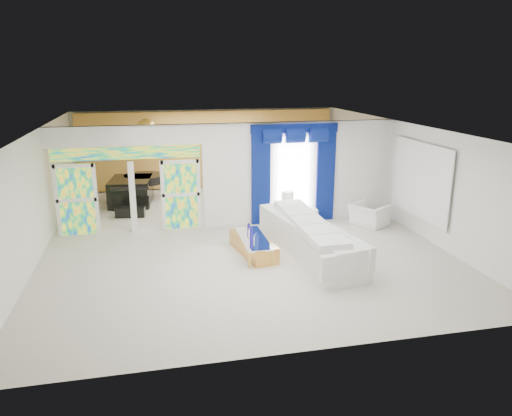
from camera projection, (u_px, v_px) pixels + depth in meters
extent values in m
plane|color=#B7AF9E|center=(236.00, 235.00, 13.60)|extent=(12.00, 12.00, 0.00)
cube|color=white|center=(301.00, 172.00, 14.57)|extent=(5.70, 0.18, 3.00)
cube|color=white|center=(125.00, 136.00, 13.20)|extent=(4.30, 0.18, 0.55)
cube|color=#994C3F|center=(77.00, 200.00, 13.38)|extent=(0.95, 0.04, 2.00)
cube|color=#994C3F|center=(181.00, 194.00, 13.97)|extent=(0.95, 0.04, 2.00)
cube|color=#994C3F|center=(127.00, 153.00, 13.33)|extent=(4.00, 0.05, 0.35)
cube|color=white|center=(293.00, 175.00, 14.44)|extent=(1.00, 0.02, 2.30)
cube|color=#07044C|center=(261.00, 178.00, 14.22)|extent=(0.55, 0.10, 2.80)
cube|color=#07044C|center=(326.00, 175.00, 14.63)|extent=(0.55, 0.10, 2.80)
cube|color=#07044C|center=(295.00, 128.00, 14.03)|extent=(2.60, 0.12, 0.25)
cube|color=white|center=(421.00, 180.00, 13.25)|extent=(0.04, 2.70, 1.90)
cube|color=#BC7F2D|center=(209.00, 149.00, 18.73)|extent=(9.70, 0.12, 2.90)
cube|color=white|center=(309.00, 239.00, 12.10)|extent=(1.60, 4.26, 0.79)
cube|color=gold|center=(253.00, 246.00, 12.16)|extent=(0.92, 1.92, 0.41)
cube|color=silver|center=(297.00, 216.00, 14.66)|extent=(1.26, 0.52, 0.41)
cylinder|color=white|center=(287.00, 201.00, 14.46)|extent=(0.36, 0.36, 0.58)
imported|color=white|center=(369.00, 215.00, 14.35)|extent=(1.26, 1.30, 0.65)
cube|color=black|center=(131.00, 191.00, 16.67)|extent=(1.52, 1.88, 0.88)
cube|color=black|center=(130.00, 212.00, 15.25)|extent=(0.94, 0.46, 0.30)
cube|color=tan|center=(80.00, 210.00, 14.56)|extent=(0.66, 0.62, 0.81)
sphere|color=gold|center=(146.00, 128.00, 15.59)|extent=(0.60, 0.60, 0.60)
cylinder|color=white|center=(250.00, 233.00, 12.32)|extent=(0.11, 0.11, 0.11)
cylinder|color=white|center=(256.00, 239.00, 11.86)|extent=(0.10, 0.10, 0.13)
cylinder|color=navy|center=(249.00, 228.00, 12.57)|extent=(0.08, 0.08, 0.18)
cylinder|color=navy|center=(256.00, 240.00, 11.61)|extent=(0.09, 0.09, 0.25)
cylinder|color=#1B1593|center=(251.00, 234.00, 12.04)|extent=(0.08, 0.08, 0.27)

